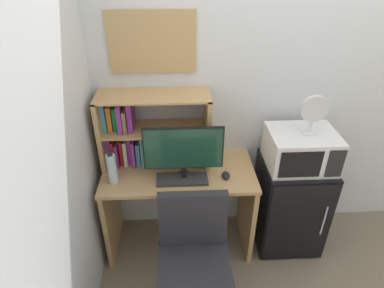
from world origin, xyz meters
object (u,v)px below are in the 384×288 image
object	(u,v)px
keyboard	(182,179)
computer_mouse	(226,175)
wall_corkboard	(152,42)
monitor	(183,151)
water_bottle	(112,169)
microwave	(301,149)
desk_fan	(314,112)
mini_fridge	(290,204)
hutch_bookshelf	(138,129)
desk_chair	(194,270)

from	to	relation	value
keyboard	computer_mouse	xyz separation A→B (m)	(0.32, 0.02, 0.01)
wall_corkboard	monitor	bearing A→B (deg)	-62.40
monitor	water_bottle	world-z (taller)	monitor
monitor	microwave	xyz separation A→B (m)	(0.88, 0.10, -0.08)
microwave	desk_fan	distance (m)	0.31
mini_fridge	wall_corkboard	world-z (taller)	wall_corkboard
hutch_bookshelf	monitor	xyz separation A→B (m)	(0.33, -0.26, -0.04)
water_bottle	microwave	bearing A→B (deg)	4.88
hutch_bookshelf	computer_mouse	distance (m)	0.74
desk_fan	wall_corkboard	xyz separation A→B (m)	(-1.11, 0.28, 0.42)
water_bottle	mini_fridge	xyz separation A→B (m)	(1.38, 0.11, -0.49)
computer_mouse	hutch_bookshelf	bearing A→B (deg)	158.77
keyboard	water_bottle	world-z (taller)	water_bottle
microwave	wall_corkboard	size ratio (longest dim) A/B	0.81
wall_corkboard	water_bottle	bearing A→B (deg)	-128.14
desk_chair	wall_corkboard	world-z (taller)	wall_corkboard
desk_chair	hutch_bookshelf	bearing A→B (deg)	116.75
desk_fan	desk_chair	distance (m)	1.35
monitor	keyboard	xyz separation A→B (m)	(-0.01, -0.02, -0.23)
wall_corkboard	computer_mouse	bearing A→B (deg)	-36.24
hutch_bookshelf	water_bottle	size ratio (longest dim) A/B	3.20
monitor	water_bottle	bearing A→B (deg)	-178.45
hutch_bookshelf	keyboard	distance (m)	0.50
hutch_bookshelf	wall_corkboard	distance (m)	0.64
desk_chair	microwave	bearing A→B (deg)	35.93
monitor	computer_mouse	world-z (taller)	monitor
monitor	mini_fridge	xyz separation A→B (m)	(0.88, 0.10, -0.62)
desk_chair	wall_corkboard	distance (m)	1.56
monitor	microwave	world-z (taller)	monitor
mini_fridge	hutch_bookshelf	bearing A→B (deg)	172.74
microwave	desk_chair	world-z (taller)	microwave
keyboard	water_bottle	size ratio (longest dim) A/B	1.46
hutch_bookshelf	microwave	distance (m)	1.22
microwave	desk_fan	bearing A→B (deg)	-10.52
computer_mouse	desk_fan	distance (m)	0.76
computer_mouse	wall_corkboard	size ratio (longest dim) A/B	0.16
keyboard	mini_fridge	xyz separation A→B (m)	(0.89, 0.12, -0.38)
keyboard	desk_chair	xyz separation A→B (m)	(0.06, -0.48, -0.39)
computer_mouse	monitor	bearing A→B (deg)	-178.86
monitor	wall_corkboard	distance (m)	0.78
hutch_bookshelf	desk_chair	xyz separation A→B (m)	(0.38, -0.75, -0.66)
hutch_bookshelf	mini_fridge	bearing A→B (deg)	-7.26
computer_mouse	water_bottle	world-z (taller)	water_bottle
hutch_bookshelf	computer_mouse	world-z (taller)	hutch_bookshelf
keyboard	mini_fridge	size ratio (longest dim) A/B	0.46
monitor	water_bottle	size ratio (longest dim) A/B	2.20
desk_chair	desk_fan	bearing A→B (deg)	34.62
microwave	desk_chair	distance (m)	1.16
hutch_bookshelf	water_bottle	bearing A→B (deg)	-122.76
hutch_bookshelf	keyboard	bearing A→B (deg)	-40.42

